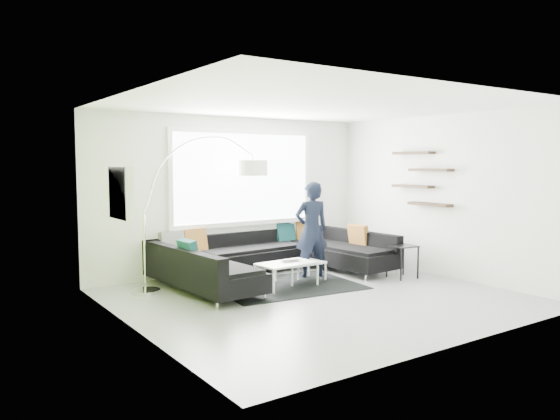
% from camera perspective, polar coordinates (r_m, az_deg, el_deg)
% --- Properties ---
extents(ground, '(5.50, 5.50, 0.00)m').
position_cam_1_polar(ground, '(8.13, 3.99, -9.13)').
color(ground, gray).
rests_on(ground, ground).
extents(room_shell, '(5.54, 5.04, 2.82)m').
position_cam_1_polar(room_shell, '(8.07, 3.37, 3.77)').
color(room_shell, silver).
rests_on(room_shell, ground).
extents(sectional_sofa, '(3.96, 2.62, 0.82)m').
position_cam_1_polar(sectional_sofa, '(9.32, -0.36, -5.00)').
color(sectional_sofa, black).
rests_on(sectional_sofa, ground).
extents(rug, '(2.41, 1.86, 0.01)m').
position_cam_1_polar(rug, '(8.83, 0.67, -7.92)').
color(rug, black).
rests_on(rug, ground).
extents(coffee_table, '(1.24, 0.78, 0.39)m').
position_cam_1_polar(coffee_table, '(8.93, 1.48, -6.53)').
color(coffee_table, white).
rests_on(coffee_table, ground).
extents(arc_lamp, '(2.23, 0.60, 2.41)m').
position_cam_1_polar(arc_lamp, '(8.45, -14.04, -0.42)').
color(arc_lamp, silver).
rests_on(arc_lamp, ground).
extents(side_table, '(0.45, 0.45, 0.57)m').
position_cam_1_polar(side_table, '(9.62, 12.66, -5.29)').
color(side_table, black).
rests_on(side_table, ground).
extents(person, '(0.78, 0.67, 1.65)m').
position_cam_1_polar(person, '(9.40, 3.31, -2.08)').
color(person, black).
rests_on(person, ground).
extents(laptop, '(0.37, 0.30, 0.02)m').
position_cam_1_polar(laptop, '(8.74, 1.25, -5.39)').
color(laptop, black).
rests_on(laptop, coffee_table).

